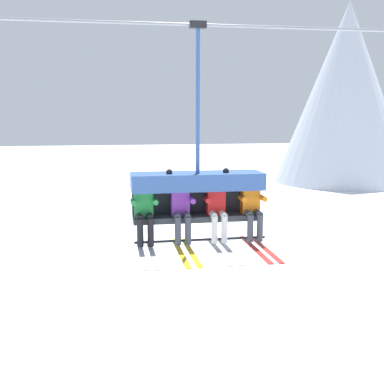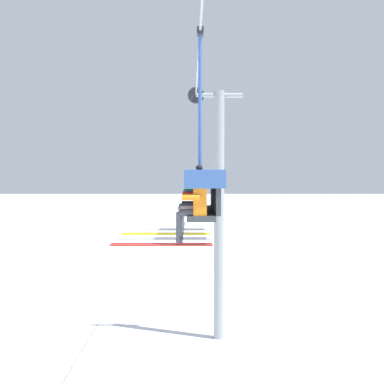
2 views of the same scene
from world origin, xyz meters
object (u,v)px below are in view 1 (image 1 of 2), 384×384
Objects in this scene: skier_orange at (252,206)px; skier_purple at (181,207)px; skier_green at (144,209)px; skier_red at (217,205)px; chairlift_chair at (197,187)px.

skier_purple is at bearing 179.70° from skier_orange.
skier_orange is (1.93, 0.00, 0.00)m from skier_green.
skier_green is 1.00× the size of skier_red.
skier_green is 1.93m from skier_orange.
chairlift_chair reaches higher than skier_orange.
chairlift_chair reaches higher than skier_purple.
skier_green is at bearing -167.10° from chairlift_chair.
skier_purple is 1.00× the size of skier_orange.
skier_purple is at bearing 0.61° from skier_green.
skier_green is 1.29m from skier_red.
chairlift_chair is 1.04m from skier_orange.
skier_orange is (0.64, -0.01, -0.02)m from skier_red.
skier_green is at bearing -179.39° from skier_purple.
chairlift_chair reaches higher than skier_green.
chairlift_chair is at bearing 146.62° from skier_red.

